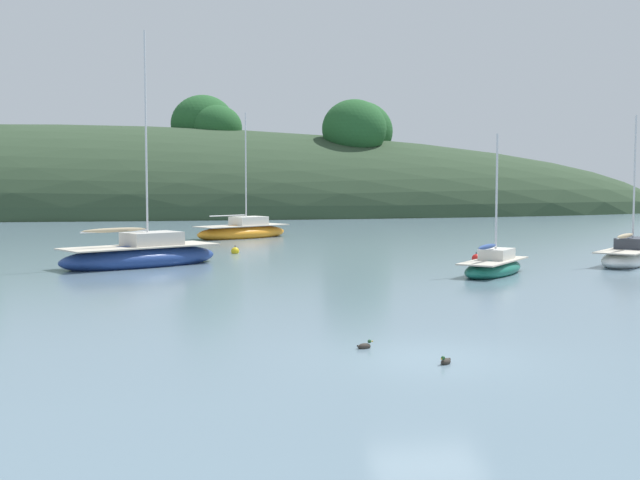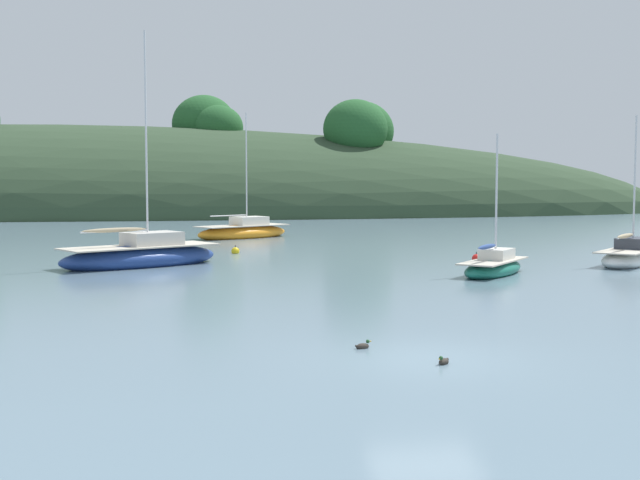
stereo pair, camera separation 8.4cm
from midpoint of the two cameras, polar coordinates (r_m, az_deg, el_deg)
name	(u,v)px [view 2 (the right image)]	position (r m, az deg, el deg)	size (l,w,h in m)	color
ground_plane	(426,359)	(18.80, 7.42, -8.13)	(400.00, 400.00, 0.00)	slate
far_shoreline_hill	(44,213)	(99.98, -18.42, 1.78)	(150.00, 36.00, 23.95)	#2D422B
sailboat_red_portside	(243,232)	(56.74, -5.26, 0.58)	(7.27, 6.14, 8.77)	orange
sailboat_cream_ketch	(141,256)	(39.11, -12.14, -1.07)	(7.99, 6.51, 11.06)	navy
sailboat_white_near	(494,267)	(35.59, 11.93, -1.81)	(4.43, 4.99, 6.08)	#196B56
sailboat_teal_outer	(631,256)	(41.57, 20.68, -1.07)	(5.58, 5.79, 7.21)	white
mooring_buoy_channel	(476,258)	(41.29, 10.77, -1.26)	(0.44, 0.44, 0.54)	red
mooring_buoy_inner	(235,251)	(44.87, -5.79, -0.77)	(0.44, 0.44, 0.54)	yellow
duck_lone_right	(363,346)	(19.81, 3.08, -7.31)	(0.41, 0.29, 0.24)	#2D2823
duck_trailing	(444,362)	(18.36, 8.64, -8.28)	(0.36, 0.38, 0.24)	#2D2823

